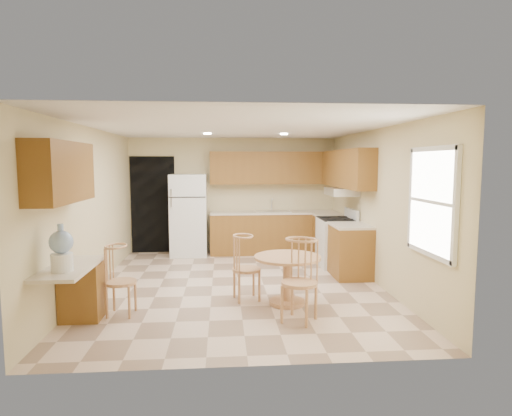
{
  "coord_description": "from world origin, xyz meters",
  "views": [
    {
      "loc": [
        -0.24,
        -6.68,
        1.95
      ],
      "look_at": [
        0.31,
        0.3,
        1.22
      ],
      "focal_mm": 30.0,
      "sensor_mm": 36.0,
      "label": 1
    }
  ],
  "objects": [
    {
      "name": "window",
      "position": [
        2.23,
        -1.85,
        1.5
      ],
      "size": [
        0.06,
        1.12,
        1.3
      ],
      "color": "white",
      "rests_on": "wall_right"
    },
    {
      "name": "upper_cab_back",
      "position": [
        0.88,
        2.58,
        1.85
      ],
      "size": [
        2.75,
        0.33,
        0.7
      ],
      "primitive_type": "cube",
      "color": "brown",
      "rests_on": "wall_back"
    },
    {
      "name": "refrigerator",
      "position": [
        -0.95,
        2.4,
        0.86
      ],
      "size": [
        0.76,
        0.74,
        1.72
      ],
      "color": "white",
      "rests_on": "floor"
    },
    {
      "name": "floor",
      "position": [
        0.0,
        0.0,
        0.0
      ],
      "size": [
        5.5,
        5.5,
        0.0
      ],
      "primitive_type": "plane",
      "color": "beige",
      "rests_on": "ground"
    },
    {
      "name": "base_cab_back",
      "position": [
        0.88,
        2.45,
        0.43
      ],
      "size": [
        2.75,
        0.6,
        0.87
      ],
      "primitive_type": "cube",
      "color": "brown",
      "rests_on": "floor"
    },
    {
      "name": "doorway",
      "position": [
        -1.75,
        2.73,
        1.05
      ],
      "size": [
        0.9,
        0.02,
        2.1
      ],
      "primitive_type": "cube",
      "color": "black",
      "rests_on": "floor"
    },
    {
      "name": "wall_right",
      "position": [
        2.25,
        0.0,
        1.25
      ],
      "size": [
        0.02,
        5.5,
        2.5
      ],
      "primitive_type": "cube",
      "color": "#C9B987",
      "rests_on": "floor"
    },
    {
      "name": "range_hood",
      "position": [
        2.0,
        1.18,
        1.42
      ],
      "size": [
        0.5,
        0.76,
        0.14
      ],
      "primitive_type": "cube",
      "color": "silver",
      "rests_on": "upper_cab_right"
    },
    {
      "name": "counter_right_b",
      "position": [
        1.95,
        0.4,
        0.89
      ],
      "size": [
        0.63,
        0.8,
        0.04
      ],
      "primitive_type": "cube",
      "color": "beige",
      "rests_on": "base_cab_right_b"
    },
    {
      "name": "ceiling",
      "position": [
        0.0,
        0.0,
        2.5
      ],
      "size": [
        4.5,
        5.5,
        0.02
      ],
      "primitive_type": "cube",
      "color": "white",
      "rests_on": "wall_back"
    },
    {
      "name": "can_light_b",
      "position": [
        0.9,
        1.2,
        2.48
      ],
      "size": [
        0.14,
        0.14,
        0.02
      ],
      "primitive_type": "cylinder",
      "color": "white",
      "rests_on": "ceiling"
    },
    {
      "name": "chair_desk",
      "position": [
        -1.55,
        -1.29,
        0.55
      ],
      "size": [
        0.4,
        0.51,
        0.9
      ],
      "rotation": [
        0.0,
        0.0,
        -1.64
      ],
      "color": "tan",
      "rests_on": "floor"
    },
    {
      "name": "stove",
      "position": [
        1.92,
        1.18,
        0.47
      ],
      "size": [
        0.65,
        0.76,
        1.09
      ],
      "color": "white",
      "rests_on": "floor"
    },
    {
      "name": "can_light_a",
      "position": [
        -0.5,
        1.2,
        2.48
      ],
      "size": [
        0.14,
        0.14,
        0.02
      ],
      "primitive_type": "cylinder",
      "color": "white",
      "rests_on": "ceiling"
    },
    {
      "name": "dining_table",
      "position": [
        0.65,
        -0.96,
        0.45
      ],
      "size": [
        0.92,
        0.92,
        0.68
      ],
      "rotation": [
        0.0,
        0.0,
        0.15
      ],
      "color": "tan",
      "rests_on": "floor"
    },
    {
      "name": "upper_cab_left",
      "position": [
        -2.08,
        -1.6,
        1.85
      ],
      "size": [
        0.33,
        1.4,
        0.7
      ],
      "primitive_type": "cube",
      "color": "brown",
      "rests_on": "wall_left"
    },
    {
      "name": "water_crock",
      "position": [
        -2.0,
        -1.93,
        1.01
      ],
      "size": [
        0.25,
        0.25,
        0.52
      ],
      "color": "white",
      "rests_on": "desk_top"
    },
    {
      "name": "base_cab_right_b",
      "position": [
        1.95,
        0.4,
        0.43
      ],
      "size": [
        0.6,
        0.8,
        0.87
      ],
      "primitive_type": "cube",
      "color": "brown",
      "rests_on": "floor"
    },
    {
      "name": "chair_table_a",
      "position": [
        0.1,
        -0.8,
        0.57
      ],
      "size": [
        0.41,
        0.53,
        0.93
      ],
      "rotation": [
        0.0,
        0.0,
        -1.36
      ],
      "color": "tan",
      "rests_on": "floor"
    },
    {
      "name": "desk_top",
      "position": [
        -2.0,
        -1.7,
        0.75
      ],
      "size": [
        0.5,
        1.2,
        0.04
      ],
      "primitive_type": "cube",
      "color": "beige",
      "rests_on": "desk_pedestal"
    },
    {
      "name": "wall_left",
      "position": [
        -2.25,
        0.0,
        1.25
      ],
      "size": [
        0.02,
        5.5,
        2.5
      ],
      "primitive_type": "cube",
      "color": "#C9B987",
      "rests_on": "floor"
    },
    {
      "name": "counter_right_a",
      "position": [
        1.95,
        1.85,
        0.89
      ],
      "size": [
        0.63,
        0.59,
        0.04
      ],
      "primitive_type": "cube",
      "color": "beige",
      "rests_on": "base_cab_right_a"
    },
    {
      "name": "counter_back",
      "position": [
        0.88,
        2.45,
        0.89
      ],
      "size": [
        2.75,
        0.63,
        0.04
      ],
      "primitive_type": "cube",
      "color": "beige",
      "rests_on": "base_cab_back"
    },
    {
      "name": "wall_front",
      "position": [
        0.0,
        -2.75,
        1.25
      ],
      "size": [
        4.5,
        0.02,
        2.5
      ],
      "primitive_type": "cube",
      "color": "#C9B987",
      "rests_on": "floor"
    },
    {
      "name": "sink",
      "position": [
        0.85,
        2.45,
        0.91
      ],
      "size": [
        0.78,
        0.44,
        0.01
      ],
      "primitive_type": "cube",
      "color": "silver",
      "rests_on": "counter_back"
    },
    {
      "name": "chair_table_b",
      "position": [
        0.7,
        -1.71,
        0.62
      ],
      "size": [
        0.45,
        0.53,
        1.02
      ],
      "rotation": [
        0.0,
        0.0,
        2.58
      ],
      "color": "tan",
      "rests_on": "floor"
    },
    {
      "name": "desk_pedestal",
      "position": [
        -2.0,
        -1.32,
        0.36
      ],
      "size": [
        0.48,
        0.42,
        0.72
      ],
      "primitive_type": "cube",
      "color": "brown",
      "rests_on": "floor"
    },
    {
      "name": "wall_back",
      "position": [
        0.0,
        2.75,
        1.25
      ],
      "size": [
        4.5,
        0.02,
        2.5
      ],
      "primitive_type": "cube",
      "color": "#C9B987",
      "rests_on": "floor"
    },
    {
      "name": "upper_cab_right",
      "position": [
        2.08,
        1.21,
        1.85
      ],
      "size": [
        0.33,
        2.42,
        0.7
      ],
      "primitive_type": "cube",
      "color": "brown",
      "rests_on": "wall_right"
    },
    {
      "name": "base_cab_right_a",
      "position": [
        1.95,
        1.85,
        0.43
      ],
      "size": [
        0.6,
        0.59,
        0.87
      ],
      "primitive_type": "cube",
      "color": "brown",
      "rests_on": "floor"
    }
  ]
}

